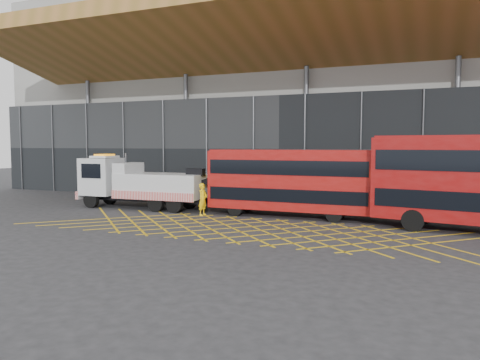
% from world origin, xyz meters
% --- Properties ---
extents(ground_plane, '(120.00, 120.00, 0.00)m').
position_xyz_m(ground_plane, '(0.00, 0.00, 0.00)').
color(ground_plane, '#29292B').
extents(road_markings, '(24.76, 7.16, 0.01)m').
position_xyz_m(road_markings, '(4.00, 0.00, 0.01)').
color(road_markings, yellow).
rests_on(road_markings, ground_plane).
extents(construction_building, '(55.00, 23.97, 18.00)m').
position_xyz_m(construction_building, '(1.92, 18.40, 8.98)').
color(construction_building, gray).
rests_on(construction_building, ground_plane).
extents(recovery_truck, '(10.71, 2.80, 3.73)m').
position_xyz_m(recovery_truck, '(-5.78, 4.45, 1.72)').
color(recovery_truck, black).
rests_on(recovery_truck, ground_plane).
extents(bus_towed, '(9.93, 2.37, 4.03)m').
position_xyz_m(bus_towed, '(4.83, 4.80, 2.24)').
color(bus_towed, '#9E0F0C').
rests_on(bus_towed, ground_plane).
extents(worker, '(0.54, 0.76, 1.98)m').
position_xyz_m(worker, '(-0.26, 3.32, 0.99)').
color(worker, yellow).
rests_on(worker, ground_plane).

